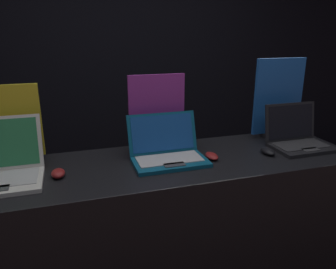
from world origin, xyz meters
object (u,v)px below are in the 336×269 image
mouse_back (268,151)px  promo_stand_back (278,100)px  mouse_front (58,173)px  laptop_front (0,167)px  mouse_middle (212,156)px  laptop_middle (167,150)px  laptop_back (297,137)px  promo_stand_middle (156,114)px  promo_stand_front (4,127)px

mouse_back → promo_stand_back: promo_stand_back is taller
mouse_front → laptop_front: bearing=169.2°
mouse_middle → mouse_back: (0.33, -0.03, 0.00)m
laptop_middle → promo_stand_back: size_ratio=0.77×
mouse_front → laptop_back: laptop_back is taller
promo_stand_middle → promo_stand_back: (0.80, -0.00, 0.03)m
laptop_front → promo_stand_front: size_ratio=0.90×
laptop_middle → promo_stand_middle: bearing=90.0°
promo_stand_front → promo_stand_middle: size_ratio=0.95×
mouse_front → promo_stand_front: bearing=132.6°
promo_stand_back → promo_stand_front: bearing=179.2°
promo_stand_front → promo_stand_back: bearing=-0.8°
mouse_middle → promo_stand_middle: promo_stand_middle is taller
promo_stand_middle → mouse_back: (0.57, -0.29, -0.19)m
mouse_middle → laptop_back: laptop_back is taller
mouse_middle → mouse_front: bearing=179.8°
laptop_back → mouse_back: (-0.24, -0.06, -0.04)m
promo_stand_middle → mouse_front: bearing=-155.2°
promo_stand_front → laptop_middle: bearing=-15.3°
mouse_front → promo_stand_middle: size_ratio=0.21×
mouse_front → mouse_back: 1.12m
laptop_front → promo_stand_front: bearing=90.0°
promo_stand_middle → mouse_middle: bearing=-47.3°
promo_stand_back → mouse_middle: bearing=-155.9°
mouse_back → promo_stand_back: (0.24, 0.28, 0.22)m
laptop_middle → mouse_back: (0.57, -0.08, -0.04)m
laptop_front → mouse_middle: (1.04, -0.05, -0.05)m
mouse_middle → promo_stand_back: 0.66m
laptop_middle → laptop_back: laptop_back is taller
mouse_back → promo_stand_back: bearing=50.0°
mouse_front → promo_stand_front: 0.41m
promo_stand_front → mouse_middle: bearing=-14.8°
promo_stand_middle → promo_stand_front: bearing=178.8°
laptop_middle → mouse_back: laptop_middle is taller
laptop_back → mouse_back: bearing=-165.6°
mouse_back → promo_stand_middle: bearing=153.2°
mouse_front → promo_stand_middle: 0.64m
promo_stand_front → promo_stand_middle: (0.80, -0.02, 0.01)m
laptop_middle → mouse_back: 0.57m
mouse_back → promo_stand_back: 0.43m
mouse_front → laptop_back: bearing=1.2°
mouse_front → laptop_back: 1.36m
laptop_front → mouse_back: size_ratio=3.31×
laptop_middle → promo_stand_front: bearing=164.7°
laptop_front → laptop_middle: laptop_front is taller
promo_stand_front → mouse_middle: size_ratio=3.93×
promo_stand_back → laptop_middle: bearing=-166.1°
promo_stand_front → laptop_back: bearing=-8.6°
laptop_middle → mouse_back: bearing=-8.5°
mouse_front → mouse_middle: bearing=-0.2°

